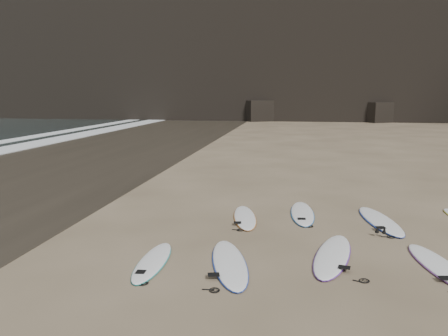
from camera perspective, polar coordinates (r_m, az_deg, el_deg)
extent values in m
plane|color=#897559|center=(9.59, 17.10, -11.45)|extent=(240.00, 240.00, 0.00)
cube|color=#383026|center=(22.42, -22.18, 0.35)|extent=(12.00, 200.00, 0.01)
cube|color=black|center=(54.71, 19.22, 6.92)|extent=(4.23, 4.46, 2.33)
cube|color=black|center=(54.10, 4.34, 7.49)|extent=(4.49, 4.76, 2.49)
ellipsoid|color=white|center=(9.14, -9.30, -11.92)|extent=(0.63, 2.23, 0.08)
ellipsoid|color=white|center=(8.94, 0.73, -12.24)|extent=(1.29, 2.73, 0.10)
ellipsoid|color=white|center=(9.61, 14.00, -10.93)|extent=(1.21, 2.81, 0.10)
ellipsoid|color=white|center=(9.78, 26.33, -11.35)|extent=(1.01, 2.56, 0.09)
ellipsoid|color=white|center=(12.05, 2.74, -6.41)|extent=(0.98, 2.44, 0.09)
ellipsoid|color=white|center=(12.62, 10.20, -5.79)|extent=(0.72, 2.59, 0.09)
ellipsoid|color=white|center=(12.42, 19.72, -6.46)|extent=(1.13, 2.85, 0.10)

